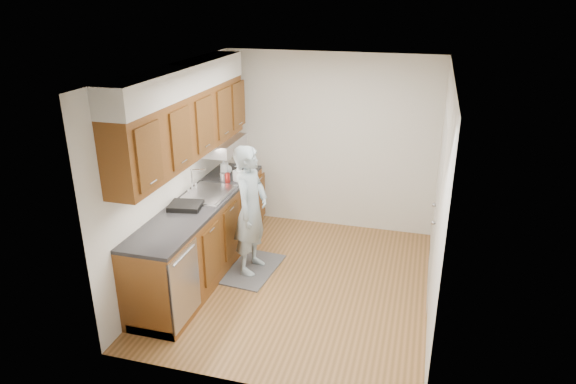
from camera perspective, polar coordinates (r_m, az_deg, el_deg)
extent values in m
plane|color=#976539|center=(6.22, 1.14, -10.06)|extent=(3.50, 3.50, 0.00)
plane|color=white|center=(5.35, 1.34, 13.39)|extent=(3.50, 3.50, 0.00)
cube|color=silver|center=(6.18, -12.38, 2.07)|extent=(0.02, 3.50, 2.50)
cube|color=silver|center=(5.51, 16.51, -0.74)|extent=(0.02, 3.50, 2.50)
cube|color=silver|center=(7.28, 4.66, 5.49)|extent=(3.00, 0.02, 2.50)
cube|color=brown|center=(6.36, -9.40, -4.96)|extent=(0.60, 2.80, 0.90)
cube|color=black|center=(6.17, -9.79, -1.03)|extent=(0.63, 2.80, 0.04)
cube|color=#B2B2B7|center=(6.35, -8.90, -0.63)|extent=(0.48, 0.68, 0.14)
cube|color=#B2B2B7|center=(6.33, -8.93, -0.18)|extent=(0.52, 0.72, 0.01)
cube|color=#B2B2B7|center=(5.37, -11.39, -10.14)|extent=(0.03, 0.60, 0.80)
cube|color=brown|center=(5.94, -11.40, 7.17)|extent=(0.33, 2.80, 0.75)
cube|color=silver|center=(5.84, -11.78, 12.17)|extent=(0.35, 2.80, 0.30)
cube|color=#A5A5AA|center=(6.78, -7.45, 5.20)|extent=(0.46, 0.75, 0.16)
cube|color=silver|center=(5.88, 16.17, -1.69)|extent=(0.02, 1.22, 2.05)
cube|color=#5D5D5F|center=(6.49, -3.96, -8.53)|extent=(0.63, 0.98, 0.02)
imported|color=#93A8B4|center=(6.09, -4.18, -1.10)|extent=(0.47, 0.67, 1.80)
imported|color=white|center=(6.79, -7.13, 2.67)|extent=(0.14, 0.14, 0.28)
imported|color=white|center=(6.67, -5.60, 2.11)|extent=(0.13, 0.13, 0.21)
imported|color=white|center=(6.97, -6.78, 2.72)|extent=(0.16, 0.16, 0.17)
cylinder|color=#AA221D|center=(6.65, -6.75, 1.59)|extent=(0.08, 0.08, 0.12)
cylinder|color=#A5A5AA|center=(6.65, -7.25, 1.58)|extent=(0.09, 0.09, 0.13)
cube|color=black|center=(5.95, -11.31, -1.51)|extent=(0.40, 0.35, 0.06)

